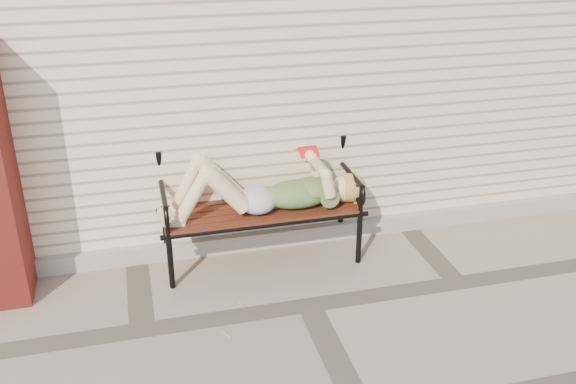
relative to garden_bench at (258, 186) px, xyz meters
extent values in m
plane|color=gray|center=(0.20, -0.86, -0.65)|extent=(80.00, 80.00, 0.00)
cube|color=beige|center=(0.20, 2.14, 0.85)|extent=(8.00, 4.00, 3.00)
cube|color=#A6A396|center=(0.20, 0.11, -0.57)|extent=(8.00, 0.10, 0.15)
cylinder|color=black|center=(-0.78, -0.35, -0.41)|extent=(0.05, 0.05, 0.48)
cylinder|color=black|center=(-0.78, 0.13, -0.41)|extent=(0.05, 0.05, 0.48)
cylinder|color=black|center=(0.78, -0.35, -0.41)|extent=(0.05, 0.05, 0.48)
cylinder|color=black|center=(0.78, 0.13, -0.41)|extent=(0.05, 0.05, 0.48)
cube|color=#4F1E14|center=(0.00, -0.11, -0.17)|extent=(1.61, 0.52, 0.03)
cylinder|color=black|center=(0.00, -0.35, -0.19)|extent=(1.70, 0.04, 0.04)
cylinder|color=black|center=(0.00, 0.13, -0.19)|extent=(1.70, 0.04, 0.04)
torus|color=black|center=(0.00, 0.24, 0.36)|extent=(0.29, 0.04, 0.29)
ellipsoid|color=#0A3F47|center=(0.30, -0.14, -0.04)|extent=(0.57, 0.33, 0.22)
ellipsoid|color=#0A3F47|center=(0.42, -0.14, -0.01)|extent=(0.28, 0.32, 0.17)
ellipsoid|color=#BDBCC2|center=(-0.04, -0.14, -0.06)|extent=(0.32, 0.36, 0.20)
sphere|color=beige|center=(0.71, -0.14, -0.04)|extent=(0.23, 0.23, 0.23)
ellipsoid|color=tan|center=(0.76, -0.14, -0.04)|extent=(0.27, 0.27, 0.24)
cube|color=red|center=(0.38, -0.14, 0.36)|extent=(0.15, 0.02, 0.02)
cube|color=silver|center=(0.38, -0.19, 0.33)|extent=(0.15, 0.09, 0.05)
cube|color=silver|center=(0.38, -0.10, 0.33)|extent=(0.15, 0.09, 0.05)
cube|color=red|center=(0.38, -0.19, 0.34)|extent=(0.16, 0.10, 0.06)
cube|color=red|center=(0.38, -0.10, 0.34)|extent=(0.16, 0.10, 0.06)
cylinder|color=tan|center=(-1.86, -1.22, -0.64)|extent=(0.07, 0.09, 0.01)
cylinder|color=tan|center=(-0.24, -1.45, -0.64)|extent=(0.12, 0.06, 0.01)
cylinder|color=tan|center=(-1.47, -0.99, -0.64)|extent=(0.08, 0.06, 0.01)
cylinder|color=tan|center=(-0.26, -0.76, -0.64)|extent=(0.01, 0.08, 0.01)
cylinder|color=tan|center=(-1.87, -1.19, -0.64)|extent=(0.03, 0.11, 0.01)
cylinder|color=tan|center=(-1.66, -1.14, -0.64)|extent=(0.05, 0.09, 0.01)
cylinder|color=tan|center=(-0.82, -0.94, -0.64)|extent=(0.02, 0.09, 0.01)
cylinder|color=tan|center=(-1.49, -1.20, -0.64)|extent=(0.10, 0.09, 0.01)
camera|label=1|loc=(-0.97, -4.78, 2.19)|focal=40.00mm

